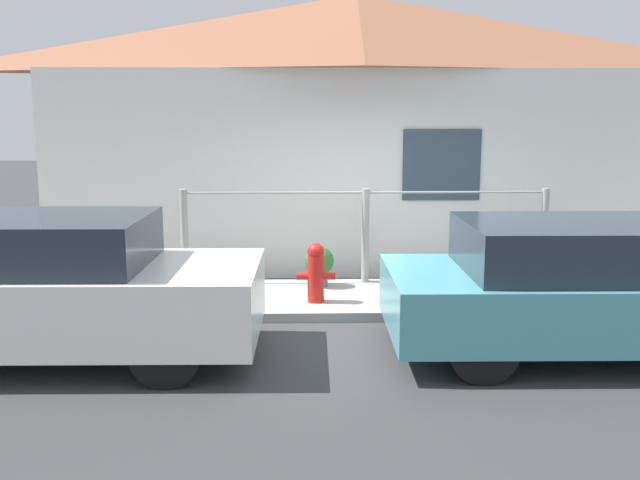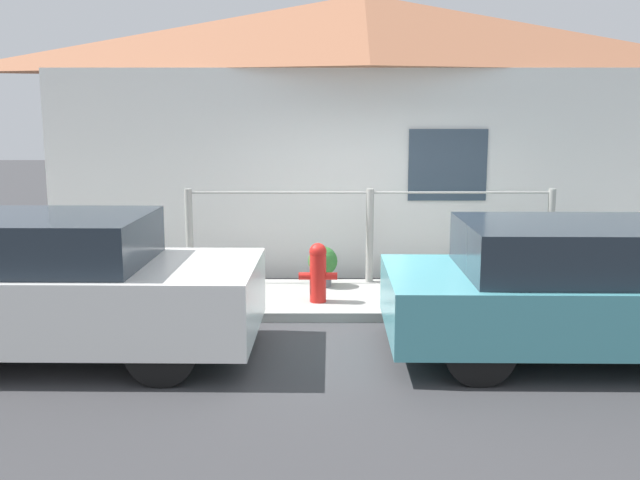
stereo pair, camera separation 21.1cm
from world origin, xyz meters
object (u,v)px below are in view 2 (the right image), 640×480
(fire_hydrant, at_px, (316,271))
(potted_plant_corner, at_px, (478,268))
(car_right, at_px, (585,289))
(potted_plant_near_hydrant, at_px, (321,264))
(potted_plant_by_fence, at_px, (116,275))
(car_left, at_px, (46,286))

(fire_hydrant, xyz_separation_m, potted_plant_corner, (2.09, 0.66, -0.10))
(car_right, distance_m, potted_plant_near_hydrant, 3.51)
(potted_plant_near_hydrant, bearing_deg, potted_plant_corner, -3.89)
(car_right, height_order, potted_plant_by_fence, car_right)
(car_left, bearing_deg, potted_plant_near_hydrant, 43.19)
(fire_hydrant, distance_m, potted_plant_near_hydrant, 0.80)
(fire_hydrant, height_order, potted_plant_by_fence, fire_hydrant)
(car_right, xyz_separation_m, potted_plant_corner, (-0.51, 2.28, -0.28))
(potted_plant_by_fence, bearing_deg, car_left, -91.75)
(car_left, distance_m, fire_hydrant, 3.07)
(car_right, distance_m, fire_hydrant, 3.07)
(car_left, height_order, potted_plant_by_fence, car_left)
(potted_plant_near_hydrant, xyz_separation_m, potted_plant_by_fence, (-2.60, -0.30, -0.08))
(fire_hydrant, bearing_deg, car_left, -147.99)
(car_right, bearing_deg, potted_plant_near_hydrant, 137.22)
(car_left, relative_size, fire_hydrant, 5.57)
(car_left, distance_m, potted_plant_by_fence, 2.15)
(potted_plant_near_hydrant, height_order, potted_plant_corner, potted_plant_near_hydrant)
(fire_hydrant, xyz_separation_m, potted_plant_near_hydrant, (0.06, 0.79, -0.07))
(potted_plant_by_fence, relative_size, potted_plant_corner, 0.88)
(potted_plant_corner, bearing_deg, car_left, -154.03)
(fire_hydrant, relative_size, potted_plant_near_hydrant, 1.36)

